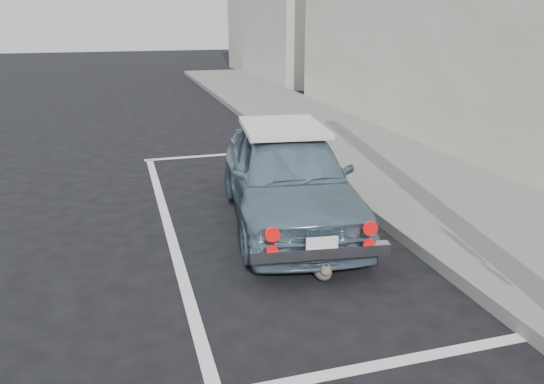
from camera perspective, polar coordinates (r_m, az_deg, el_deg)
The scene contains 7 objects.
ground at distance 4.79m, azimuth 3.89°, elevation -15.55°, with size 80.00×80.00×0.00m, color black.
sidewalk at distance 7.79m, azimuth 21.26°, elevation -2.32°, with size 2.80×40.00×0.15m, color slate.
pline_rear at distance 4.59m, azimuth 12.31°, elevation -17.57°, with size 3.00×0.12×0.01m, color silver.
pline_front at distance 10.72m, azimuth -5.56°, elevation 4.01°, with size 3.00×0.12×0.01m, color silver.
pline_side at distance 7.24m, azimuth -11.13°, elevation -3.52°, with size 0.12×7.00×0.01m, color silver.
retro_coupe at distance 7.05m, azimuth 1.69°, elevation 1.84°, with size 2.00×3.96×1.29m.
cat at distance 5.70m, azimuth 5.51°, elevation -8.34°, with size 0.24×0.44×0.24m.
Camera 1 is at (-1.41, -3.71, 2.68)m, focal length 35.00 mm.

